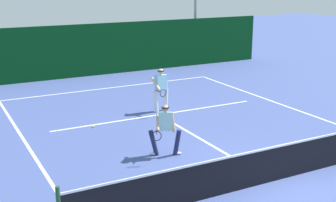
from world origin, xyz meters
The scene contains 9 objects.
ground_plane centered at (0.00, 0.00, 0.00)m, with size 80.00×80.00×0.00m, color #425391.
court_line_baseline_far centered at (0.00, 11.45, 0.00)m, with size 10.17×0.10×0.01m, color white.
court_line_service centered at (0.00, 6.54, 0.00)m, with size 8.29×0.10×0.01m, color white.
court_line_centre centered at (0.00, 3.20, 0.00)m, with size 0.10×6.40×0.01m, color white.
tennis_net centered at (0.00, 0.00, 0.50)m, with size 11.15×0.09×1.11m.
player_near centered at (-1.64, 2.87, 0.83)m, with size 1.09×0.85×1.53m.
player_far centered at (0.30, 6.96, 0.93)m, with size 0.74×0.92×1.68m.
tennis_ball centered at (-2.69, 6.26, 0.03)m, with size 0.07×0.07×0.07m, color #D1E033.
back_fence_windscreen centered at (0.00, 14.47, 1.36)m, with size 21.08×0.12×2.72m, color #083B16.
Camera 1 is at (-7.41, -8.21, 5.11)m, focal length 48.59 mm.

